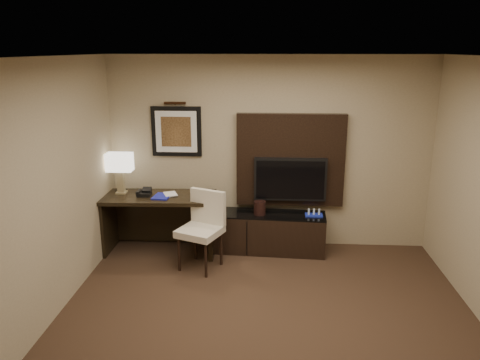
# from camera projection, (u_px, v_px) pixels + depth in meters

# --- Properties ---
(floor) EXTENTS (4.50, 5.00, 0.01)m
(floor) POSITION_uv_depth(u_px,v_px,m) (266.00, 345.00, 4.54)
(floor) COLOR #342217
(floor) RESTS_ON ground
(ceiling) EXTENTS (4.50, 5.00, 0.01)m
(ceiling) POSITION_uv_depth(u_px,v_px,m) (271.00, 58.00, 3.80)
(ceiling) COLOR silver
(ceiling) RESTS_ON wall_back
(wall_back) EXTENTS (4.50, 0.01, 2.70)m
(wall_back) POSITION_uv_depth(u_px,v_px,m) (269.00, 153.00, 6.57)
(wall_back) COLOR tan
(wall_back) RESTS_ON floor
(wall_left) EXTENTS (0.01, 5.00, 2.70)m
(wall_left) POSITION_uv_depth(u_px,v_px,m) (24.00, 209.00, 4.31)
(wall_left) COLOR tan
(wall_left) RESTS_ON floor
(desk) EXTENTS (1.56, 0.71, 0.82)m
(desk) POSITION_uv_depth(u_px,v_px,m) (160.00, 224.00, 6.53)
(desk) COLOR black
(desk) RESTS_ON floor
(credenza) EXTENTS (1.64, 0.54, 0.56)m
(credenza) POSITION_uv_depth(u_px,v_px,m) (267.00, 232.00, 6.58)
(credenza) COLOR black
(credenza) RESTS_ON floor
(tv_wall_panel) EXTENTS (1.50, 0.12, 1.30)m
(tv_wall_panel) POSITION_uv_depth(u_px,v_px,m) (290.00, 160.00, 6.52)
(tv_wall_panel) COLOR black
(tv_wall_panel) RESTS_ON wall_back
(tv) EXTENTS (1.00, 0.08, 0.60)m
(tv) POSITION_uv_depth(u_px,v_px,m) (290.00, 179.00, 6.49)
(tv) COLOR black
(tv) RESTS_ON tv_wall_panel
(artwork) EXTENTS (0.70, 0.04, 0.70)m
(artwork) POSITION_uv_depth(u_px,v_px,m) (177.00, 131.00, 6.55)
(artwork) COLOR black
(artwork) RESTS_ON wall_back
(picture_light) EXTENTS (0.04, 0.04, 0.30)m
(picture_light) POSITION_uv_depth(u_px,v_px,m) (175.00, 103.00, 6.40)
(picture_light) COLOR #3A2112
(picture_light) RESTS_ON wall_back
(desk_chair) EXTENTS (0.68, 0.72, 1.04)m
(desk_chair) POSITION_uv_depth(u_px,v_px,m) (200.00, 231.00, 5.99)
(desk_chair) COLOR beige
(desk_chair) RESTS_ON floor
(table_lamp) EXTENTS (0.38, 0.26, 0.57)m
(table_lamp) POSITION_uv_depth(u_px,v_px,m) (120.00, 173.00, 6.46)
(table_lamp) COLOR #9D8B62
(table_lamp) RESTS_ON desk
(desk_phone) EXTENTS (0.19, 0.17, 0.09)m
(desk_phone) POSITION_uv_depth(u_px,v_px,m) (144.00, 193.00, 6.40)
(desk_phone) COLOR black
(desk_phone) RESTS_ON desk
(blue_folder) EXTENTS (0.25, 0.31, 0.02)m
(blue_folder) POSITION_uv_depth(u_px,v_px,m) (162.00, 196.00, 6.36)
(blue_folder) COLOR #171C96
(blue_folder) RESTS_ON desk
(book) EXTENTS (0.16, 0.09, 0.23)m
(book) POSITION_uv_depth(u_px,v_px,m) (164.00, 188.00, 6.39)
(book) COLOR #AEA489
(book) RESTS_ON desk
(ice_bucket) EXTENTS (0.17, 0.17, 0.19)m
(ice_bucket) POSITION_uv_depth(u_px,v_px,m) (260.00, 208.00, 6.45)
(ice_bucket) COLOR black
(ice_bucket) RESTS_ON credenza
(minibar_tray) EXTENTS (0.24, 0.15, 0.09)m
(minibar_tray) POSITION_uv_depth(u_px,v_px,m) (314.00, 213.00, 6.41)
(minibar_tray) COLOR #1A2BAE
(minibar_tray) RESTS_ON credenza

